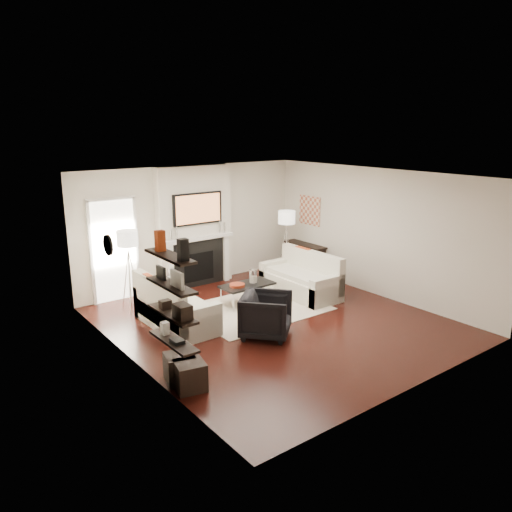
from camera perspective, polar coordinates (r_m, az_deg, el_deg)
room_envelope at (r=8.93m, az=2.33°, el=0.46°), size 6.00×6.00×6.00m
chimney_breast at (r=11.24m, az=-7.03°, el=3.34°), size 1.80×0.25×2.70m
fireplace_surround at (r=11.32m, az=-6.56°, el=-0.89°), size 1.30×0.02×1.04m
firebox at (r=11.33m, az=-6.53°, el=-1.23°), size 0.75×0.02×0.65m
mantel_pilaster_l at (r=10.95m, az=-9.72°, el=-1.38°), size 0.12×0.08×1.10m
mantel_pilaster_r at (r=11.65m, az=-3.44°, el=-0.20°), size 0.12×0.08×1.10m
mantel_shelf at (r=11.13m, az=-6.51°, el=2.03°), size 1.70×0.18×0.07m
tv_body at (r=11.03m, az=-6.68°, el=5.40°), size 1.20×0.06×0.70m
tv_screen at (r=11.00m, az=-6.59°, el=5.38°), size 1.10×0.00×0.62m
candlestick_l_tall at (r=10.84m, az=-9.07°, el=2.60°), size 0.04×0.04×0.30m
candlestick_l_short at (r=10.79m, az=-9.67°, el=2.35°), size 0.04×0.04×0.24m
candlestick_r_tall at (r=11.38m, az=-4.19°, el=3.33°), size 0.04×0.04×0.30m
candlestick_r_short at (r=11.46m, az=-3.64°, el=3.26°), size 0.04×0.04×0.24m
hallway_panel at (r=10.62m, az=-15.91°, el=0.55°), size 0.90×0.02×2.10m
door_trim_l at (r=10.45m, az=-18.31°, el=0.13°), size 0.06×0.06×2.16m
door_trim_r at (r=10.78m, az=-13.51°, el=0.91°), size 0.06×0.06×2.16m
door_trim_top at (r=10.40m, az=-16.29°, el=6.31°), size 1.02×0.06×0.06m
rug at (r=10.00m, az=-0.08°, el=-6.02°), size 2.60×2.00×0.01m
loveseat_left_base at (r=9.24m, az=-9.11°, el=-6.64°), size 0.85×1.80×0.42m
loveseat_left_back at (r=8.99m, az=-11.08°, el=-5.20°), size 0.18×1.80×0.80m
loveseat_left_arm_n at (r=8.55m, az=-6.54°, el=-7.70°), size 0.85×0.18×0.60m
loveseat_left_arm_s at (r=9.89m, az=-11.36°, el=-4.74°), size 0.85×0.18×0.60m
loveseat_left_cushion at (r=9.17m, az=-8.90°, el=-5.06°), size 0.63×1.44×0.10m
pillow_left_orange at (r=9.18m, az=-11.97°, el=-3.47°), size 0.10×0.42×0.42m
pillow_left_charcoal at (r=8.67m, az=-10.26°, el=-4.55°), size 0.10×0.40×0.40m
loveseat_right_base at (r=10.77m, az=5.06°, el=-3.38°), size 0.85×1.80×0.42m
loveseat_right_back at (r=10.90m, az=6.40°, el=-1.46°), size 0.18×1.80×0.80m
loveseat_right_arm_n at (r=10.19m, az=8.13°, el=-4.01°), size 0.85×0.18×0.60m
loveseat_right_arm_s at (r=11.33m, az=2.32°, el=-1.94°), size 0.85×0.18×0.60m
loveseat_right_cushion at (r=10.66m, az=4.89°, el=-2.10°), size 0.63×1.44×0.10m
pillow_right_orange at (r=11.06m, az=5.37°, el=-0.10°), size 0.10×0.42×0.42m
pillow_right_charcoal at (r=10.64m, az=7.54°, el=-0.81°), size 0.10×0.40×0.40m
coffee_table at (r=10.16m, az=-1.00°, el=-3.33°), size 1.10×0.55×0.04m
coffee_leg_nw at (r=9.78m, az=-2.61°, el=-5.36°), size 0.02×0.02×0.38m
coffee_leg_ne at (r=10.35m, az=1.96°, el=-4.22°), size 0.02×0.02×0.38m
coffee_leg_sw at (r=10.13m, az=-4.03°, el=-4.67°), size 0.02×0.02×0.38m
coffee_leg_se at (r=10.68m, az=0.47°, el=-3.61°), size 0.02×0.02×0.38m
hurricane_glass at (r=10.19m, az=-0.33°, el=-2.32°), size 0.16×0.16×0.27m
hurricane_candle at (r=10.21m, az=-0.33°, el=-2.67°), size 0.10×0.10×0.15m
copper_bowl at (r=10.01m, az=-2.16°, el=-3.35°), size 0.31×0.31×0.05m
armchair at (r=8.63m, az=1.17°, el=-6.54°), size 1.11×1.11×0.84m
lamp_left_post at (r=10.08m, az=-14.19°, el=-2.74°), size 0.02×0.02×1.20m
lamp_left_shade at (r=9.87m, az=-14.50°, el=1.97°), size 0.40×0.40×0.30m
lamp_left_leg_a at (r=10.12m, az=-13.62°, el=-2.63°), size 0.25×0.02×1.23m
lamp_left_leg_b at (r=10.15m, az=-14.69°, el=-2.66°), size 0.14×0.22×1.23m
lamp_left_leg_c at (r=9.98m, az=-14.26°, el=-2.93°), size 0.14×0.22×1.23m
lamp_right_post at (r=11.96m, az=3.47°, el=0.43°), size 0.02×0.02×1.20m
lamp_right_shade at (r=11.77m, az=3.53°, el=4.44°), size 0.40×0.40×0.30m
lamp_right_leg_a at (r=12.02m, az=3.87°, el=0.51°), size 0.25×0.02×1.23m
lamp_right_leg_b at (r=11.99m, az=2.97°, el=0.48°), size 0.14×0.22×1.23m
lamp_right_leg_c at (r=11.85m, az=3.57°, el=0.30°), size 0.14×0.22×1.23m
console_top at (r=12.19m, az=5.62°, el=1.30°), size 0.35×1.20×0.04m
console_leg_n at (r=11.90m, az=7.37°, el=-0.96°), size 0.30×0.04×0.71m
console_leg_s at (r=12.68m, az=3.90°, el=0.11°), size 0.30×0.04×0.71m
wall_art at (r=12.16m, az=6.17°, el=5.19°), size 0.03×0.70×0.70m
shelf_bottom at (r=6.97m, az=-9.40°, el=-9.59°), size 0.25×1.00×0.03m
shelf_lower at (r=6.82m, az=-9.54°, el=-6.53°), size 0.25×1.00×0.04m
shelf_upper at (r=6.69m, az=-9.68°, el=-3.33°), size 0.25×1.00×0.04m
shelf_top at (r=6.58m, az=-9.83°, el=-0.02°), size 0.25×1.00×0.04m
decor_magfile_a at (r=6.22m, az=-8.34°, el=0.71°), size 0.12×0.10×0.28m
decor_magfile_b at (r=6.76m, az=-10.90°, el=1.72°), size 0.12×0.10×0.28m
decor_frame_a at (r=6.50m, az=-9.01°, el=-2.65°), size 0.04×0.30×0.22m
decor_frame_b at (r=6.90m, az=-10.80°, el=-1.89°), size 0.04×0.22×0.18m
decor_wine_rack at (r=6.54m, az=-8.40°, el=-6.32°), size 0.18×0.25×0.20m
decor_box_small at (r=6.96m, az=-10.33°, el=-5.45°), size 0.15×0.12×0.12m
decor_books at (r=6.87m, az=-9.00°, el=-9.57°), size 0.14×0.20×0.05m
decor_box_tall at (r=7.13m, az=-10.37°, el=-8.13°), size 0.10×0.10×0.18m
clock_rim at (r=8.28m, az=-16.56°, el=1.20°), size 0.04×0.34×0.34m
clock_face at (r=8.28m, az=-16.39°, el=1.23°), size 0.01×0.29×0.29m
ottoman_near at (r=7.37m, az=-8.71°, el=-12.50°), size 0.49×0.49×0.40m
ottoman_far at (r=7.14m, az=-7.55°, el=-13.40°), size 0.48×0.48×0.40m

